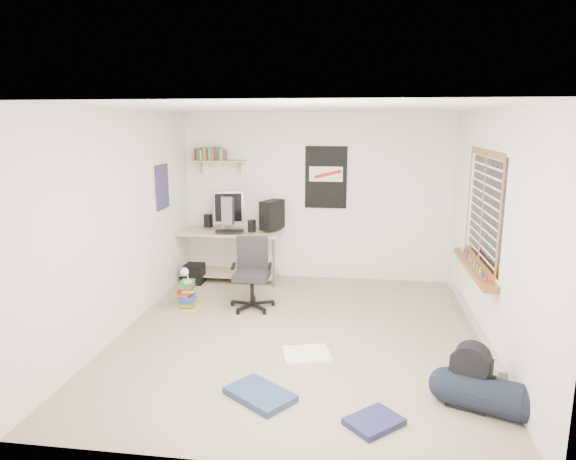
# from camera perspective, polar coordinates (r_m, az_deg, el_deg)

# --- Properties ---
(floor) EXTENTS (4.00, 4.50, 0.01)m
(floor) POSITION_cam_1_polar(r_m,az_deg,el_deg) (5.90, 1.05, -11.69)
(floor) COLOR gray
(floor) RESTS_ON ground
(ceiling) EXTENTS (4.00, 4.50, 0.01)m
(ceiling) POSITION_cam_1_polar(r_m,az_deg,el_deg) (5.41, 1.15, 13.46)
(ceiling) COLOR white
(ceiling) RESTS_ON ground
(back_wall) EXTENTS (4.00, 0.01, 2.50)m
(back_wall) POSITION_cam_1_polar(r_m,az_deg,el_deg) (7.73, 3.10, 3.68)
(back_wall) COLOR silver
(back_wall) RESTS_ON ground
(left_wall) EXTENTS (0.01, 4.50, 2.50)m
(left_wall) POSITION_cam_1_polar(r_m,az_deg,el_deg) (6.09, -17.99, 0.83)
(left_wall) COLOR silver
(left_wall) RESTS_ON ground
(right_wall) EXTENTS (0.01, 4.50, 2.50)m
(right_wall) POSITION_cam_1_polar(r_m,az_deg,el_deg) (5.65, 21.73, -0.27)
(right_wall) COLOR silver
(right_wall) RESTS_ON ground
(desk) EXTENTS (1.82, 0.92, 0.80)m
(desk) POSITION_cam_1_polar(r_m,az_deg,el_deg) (7.89, -7.06, -2.78)
(desk) COLOR #CDB68E
(desk) RESTS_ON floor
(monitor_left) EXTENTS (0.37, 0.24, 0.41)m
(monitor_left) POSITION_cam_1_polar(r_m,az_deg,el_deg) (7.61, -7.19, 1.59)
(monitor_left) COLOR #ADACB2
(monitor_left) RESTS_ON desk
(monitor_right) EXTENTS (0.45, 0.21, 0.48)m
(monitor_right) POSITION_cam_1_polar(r_m,az_deg,el_deg) (7.62, -6.54, 1.89)
(monitor_right) COLOR #A0A1A5
(monitor_right) RESTS_ON desk
(pc_tower) EXTENTS (0.34, 0.45, 0.42)m
(pc_tower) POSITION_cam_1_polar(r_m,az_deg,el_deg) (7.60, -1.78, 1.73)
(pc_tower) COLOR black
(pc_tower) RESTS_ON desk
(keyboard) EXTENTS (0.43, 0.22, 0.02)m
(keyboard) POSITION_cam_1_polar(r_m,az_deg,el_deg) (7.47, -6.50, -0.10)
(keyboard) COLOR black
(keyboard) RESTS_ON desk
(speaker_left) EXTENTS (0.12, 0.12, 0.20)m
(speaker_left) POSITION_cam_1_polar(r_m,az_deg,el_deg) (7.81, -8.85, 1.02)
(speaker_left) COLOR black
(speaker_left) RESTS_ON desk
(speaker_right) EXTENTS (0.11, 0.11, 0.18)m
(speaker_right) POSITION_cam_1_polar(r_m,az_deg,el_deg) (7.40, -4.04, 0.45)
(speaker_right) COLOR black
(speaker_right) RESTS_ON desk
(office_chair) EXTENTS (0.68, 0.68, 0.92)m
(office_chair) POSITION_cam_1_polar(r_m,az_deg,el_deg) (6.57, -4.04, -4.62)
(office_chair) COLOR black
(office_chair) RESTS_ON floor
(wall_shelf) EXTENTS (0.80, 0.22, 0.24)m
(wall_shelf) POSITION_cam_1_polar(r_m,az_deg,el_deg) (7.82, -7.68, 7.59)
(wall_shelf) COLOR tan
(wall_shelf) RESTS_ON back_wall
(poster_back_wall) EXTENTS (0.62, 0.03, 0.92)m
(poster_back_wall) POSITION_cam_1_polar(r_m,az_deg,el_deg) (7.66, 4.23, 5.85)
(poster_back_wall) COLOR black
(poster_back_wall) RESTS_ON back_wall
(poster_left_wall) EXTENTS (0.02, 0.42, 0.60)m
(poster_left_wall) POSITION_cam_1_polar(r_m,az_deg,el_deg) (7.13, -13.80, 4.67)
(poster_left_wall) COLOR navy
(poster_left_wall) RESTS_ON left_wall
(window) EXTENTS (0.10, 1.50, 1.26)m
(window) POSITION_cam_1_polar(r_m,az_deg,el_deg) (5.89, 20.69, 2.26)
(window) COLOR brown
(window) RESTS_ON right_wall
(baseboard_heater) EXTENTS (0.08, 2.50, 0.18)m
(baseboard_heater) POSITION_cam_1_polar(r_m,az_deg,el_deg) (6.25, 19.80, -10.12)
(baseboard_heater) COLOR #B7B2A8
(baseboard_heater) RESTS_ON floor
(backpack) EXTENTS (0.41, 0.37, 0.44)m
(backpack) POSITION_cam_1_polar(r_m,az_deg,el_deg) (4.78, 19.52, -15.68)
(backpack) COLOR black
(backpack) RESTS_ON floor
(duffel_bag) EXTENTS (0.41, 0.41, 0.61)m
(duffel_bag) POSITION_cam_1_polar(r_m,az_deg,el_deg) (4.75, 20.87, -16.79)
(duffel_bag) COLOR black
(duffel_bag) RESTS_ON floor
(tshirt) EXTENTS (0.56, 0.51, 0.04)m
(tshirt) POSITION_cam_1_polar(r_m,az_deg,el_deg) (5.42, 2.09, -13.68)
(tshirt) COLOR white
(tshirt) RESTS_ON floor
(jeans_a) EXTENTS (0.69, 0.65, 0.06)m
(jeans_a) POSITION_cam_1_polar(r_m,az_deg,el_deg) (4.71, -3.13, -17.81)
(jeans_a) COLOR navy
(jeans_a) RESTS_ON floor
(jeans_b) EXTENTS (0.52, 0.52, 0.05)m
(jeans_b) POSITION_cam_1_polar(r_m,az_deg,el_deg) (4.41, 9.53, -20.26)
(jeans_b) COLOR #21234C
(jeans_b) RESTS_ON floor
(book_stack) EXTENTS (0.59, 0.55, 0.32)m
(book_stack) POSITION_cam_1_polar(r_m,az_deg,el_deg) (6.84, -11.14, -7.15)
(book_stack) COLOR brown
(book_stack) RESTS_ON floor
(desk_lamp) EXTENTS (0.12, 0.20, 0.20)m
(desk_lamp) POSITION_cam_1_polar(r_m,az_deg,el_deg) (6.74, -11.11, -5.37)
(desk_lamp) COLOR silver
(desk_lamp) RESTS_ON book_stack
(subwoofer) EXTENTS (0.27, 0.27, 0.30)m
(subwoofer) POSITION_cam_1_polar(r_m,az_deg,el_deg) (7.78, -10.35, -4.83)
(subwoofer) COLOR black
(subwoofer) RESTS_ON floor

